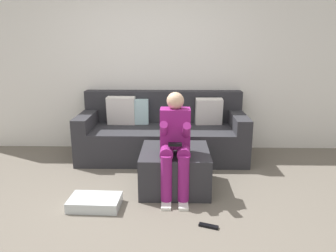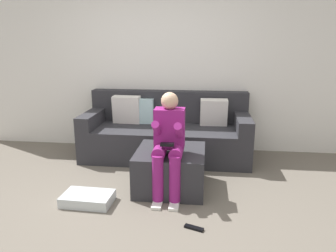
{
  "view_description": "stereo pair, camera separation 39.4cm",
  "coord_description": "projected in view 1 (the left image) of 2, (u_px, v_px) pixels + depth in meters",
  "views": [
    {
      "loc": [
        0.35,
        -2.87,
        1.64
      ],
      "look_at": [
        0.27,
        1.08,
        0.6
      ],
      "focal_mm": 34.57,
      "sensor_mm": 36.0,
      "label": 1
    },
    {
      "loc": [
        0.74,
        -2.84,
        1.64
      ],
      "look_at": [
        0.27,
        1.08,
        0.6
      ],
      "focal_mm": 34.57,
      "sensor_mm": 36.0,
      "label": 2
    }
  ],
  "objects": [
    {
      "name": "ottoman",
      "position": [
        175.0,
        169.0,
        3.69
      ],
      "size": [
        0.76,
        0.77,
        0.45
      ],
      "primitive_type": "cube",
      "color": "#2D2D33",
      "rests_on": "ground_plane"
    },
    {
      "name": "ground_plane",
      "position": [
        139.0,
        212.0,
        3.19
      ],
      "size": [
        7.62,
        7.62,
        0.0
      ],
      "primitive_type": "plane",
      "color": "#6B6359"
    },
    {
      "name": "wall_back",
      "position": [
        152.0,
        71.0,
        4.91
      ],
      "size": [
        5.86,
        0.1,
        2.4
      ],
      "primitive_type": "cube",
      "color": "white",
      "rests_on": "ground_plane"
    },
    {
      "name": "remote_near_ottoman",
      "position": [
        209.0,
        226.0,
        2.94
      ],
      "size": [
        0.18,
        0.11,
        0.02
      ],
      "primitive_type": "cube",
      "rotation": [
        0.0,
        0.0,
        -0.35
      ],
      "color": "black",
      "rests_on": "ground_plane"
    },
    {
      "name": "couch_sectional",
      "position": [
        162.0,
        133.0,
        4.7
      ],
      "size": [
        2.34,
        0.93,
        0.92
      ],
      "color": "#2D2D33",
      "rests_on": "ground_plane"
    },
    {
      "name": "person_seated",
      "position": [
        175.0,
        141.0,
        3.4
      ],
      "size": [
        0.32,
        0.55,
        1.12
      ],
      "color": "#8C1E72",
      "rests_on": "ground_plane"
    },
    {
      "name": "storage_bin",
      "position": [
        95.0,
        202.0,
        3.28
      ],
      "size": [
        0.52,
        0.34,
        0.11
      ],
      "primitive_type": "cube",
      "rotation": [
        0.0,
        0.0,
        -0.04
      ],
      "color": "silver",
      "rests_on": "ground_plane"
    }
  ]
}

